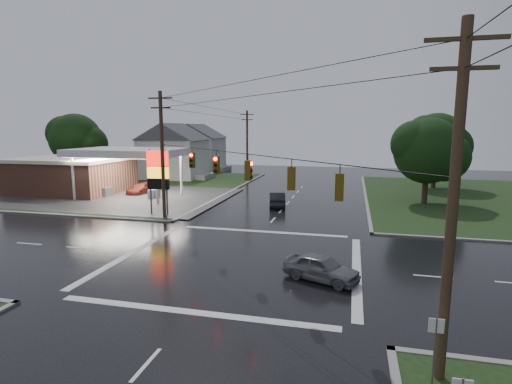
% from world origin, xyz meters
% --- Properties ---
extents(ground, '(120.00, 120.00, 0.00)m').
position_xyz_m(ground, '(0.00, 0.00, 0.00)').
color(ground, black).
rests_on(ground, ground).
extents(grass_nw, '(36.00, 36.00, 0.08)m').
position_xyz_m(grass_nw, '(-26.00, 26.00, 0.04)').
color(grass_nw, black).
rests_on(grass_nw, ground).
extents(gas_station, '(26.20, 18.00, 5.60)m').
position_xyz_m(gas_station, '(-25.68, 19.70, 2.55)').
color(gas_station, '#2D2D2D').
rests_on(gas_station, ground).
extents(pylon_sign, '(2.00, 0.35, 6.00)m').
position_xyz_m(pylon_sign, '(-10.50, 10.50, 4.01)').
color(pylon_sign, '#59595E').
rests_on(pylon_sign, ground).
extents(utility_pole_nw, '(2.20, 0.32, 11.00)m').
position_xyz_m(utility_pole_nw, '(-9.50, 9.50, 5.72)').
color(utility_pole_nw, '#382619').
rests_on(utility_pole_nw, ground).
extents(utility_pole_se, '(2.20, 0.32, 11.00)m').
position_xyz_m(utility_pole_se, '(9.50, -9.50, 5.72)').
color(utility_pole_se, '#382619').
rests_on(utility_pole_se, ground).
extents(utility_pole_n, '(2.20, 0.32, 10.50)m').
position_xyz_m(utility_pole_n, '(-9.50, 38.00, 5.47)').
color(utility_pole_n, '#382619').
rests_on(utility_pole_n, ground).
extents(traffic_signals, '(26.87, 26.87, 1.47)m').
position_xyz_m(traffic_signals, '(0.02, -0.02, 6.48)').
color(traffic_signals, black).
rests_on(traffic_signals, ground).
extents(house_near, '(11.05, 8.48, 8.60)m').
position_xyz_m(house_near, '(-20.95, 36.00, 4.41)').
color(house_near, silver).
rests_on(house_near, ground).
extents(house_far, '(11.05, 8.48, 8.60)m').
position_xyz_m(house_far, '(-21.95, 48.00, 4.41)').
color(house_far, silver).
rests_on(house_far, ground).
extents(tree_nw_behind, '(8.93, 7.60, 10.00)m').
position_xyz_m(tree_nw_behind, '(-33.84, 29.99, 6.18)').
color(tree_nw_behind, black).
rests_on(tree_nw_behind, ground).
extents(tree_ne_near, '(7.99, 6.80, 8.98)m').
position_xyz_m(tree_ne_near, '(14.14, 21.99, 5.56)').
color(tree_ne_near, black).
rests_on(tree_ne_near, ground).
extents(tree_ne_far, '(8.46, 7.20, 9.80)m').
position_xyz_m(tree_ne_far, '(17.15, 33.99, 6.18)').
color(tree_ne_far, black).
rests_on(tree_ne_far, ground).
extents(car_north, '(2.44, 4.67, 1.46)m').
position_xyz_m(car_north, '(-0.80, 17.17, 0.73)').
color(car_north, black).
rests_on(car_north, ground).
extents(car_crossing, '(4.37, 3.02, 1.38)m').
position_xyz_m(car_crossing, '(5.16, -1.96, 0.69)').
color(car_crossing, slate).
rests_on(car_crossing, ground).
extents(car_pump, '(2.55, 4.75, 1.31)m').
position_xyz_m(car_pump, '(-18.09, 20.76, 0.65)').
color(car_pump, '#5E1D15').
rests_on(car_pump, ground).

